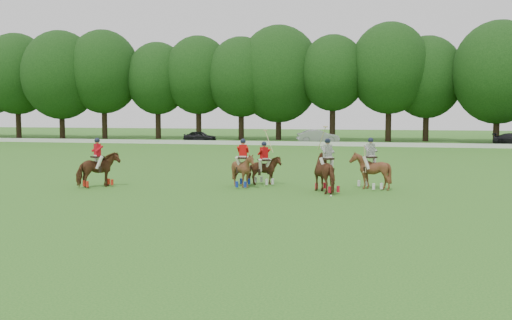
% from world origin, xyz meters
% --- Properties ---
extents(ground, '(180.00, 180.00, 0.00)m').
position_xyz_m(ground, '(0.00, 0.00, 0.00)').
color(ground, '#25631C').
rests_on(ground, ground).
extents(tree_line, '(117.98, 14.32, 14.75)m').
position_xyz_m(tree_line, '(0.26, 48.05, 8.23)').
color(tree_line, black).
rests_on(tree_line, ground).
extents(boundary_rail, '(120.00, 0.10, 0.44)m').
position_xyz_m(boundary_rail, '(0.00, 38.00, 0.22)').
color(boundary_rail, white).
rests_on(boundary_rail, ground).
extents(car_left, '(3.87, 1.57, 1.31)m').
position_xyz_m(car_left, '(-15.20, 42.50, 0.66)').
color(car_left, black).
rests_on(car_left, ground).
extents(car_mid, '(4.98, 2.78, 1.55)m').
position_xyz_m(car_mid, '(-1.20, 42.50, 0.78)').
color(car_mid, '#9C9CA1').
rests_on(car_mid, ground).
extents(polo_red_a, '(2.01, 2.15, 2.41)m').
position_xyz_m(polo_red_a, '(-7.74, 3.27, 0.88)').
color(polo_red_a, '#4D2414').
rests_on(polo_red_a, ground).
extents(polo_red_b, '(1.90, 1.89, 2.72)m').
position_xyz_m(polo_red_b, '(0.00, 5.86, 0.77)').
color(polo_red_b, '#4D2414').
rests_on(polo_red_b, ground).
extents(polo_red_c, '(1.45, 1.61, 2.37)m').
position_xyz_m(polo_red_c, '(-0.81, 4.76, 0.86)').
color(polo_red_c, '#4D2414').
rests_on(polo_red_c, ground).
extents(polo_stripe_a, '(1.95, 2.30, 3.01)m').
position_xyz_m(polo_stripe_a, '(3.35, 3.94, 0.91)').
color(polo_stripe_a, '#4D2414').
rests_on(polo_stripe_a, ground).
extents(polo_stripe_b, '(2.07, 2.12, 2.46)m').
position_xyz_m(polo_stripe_b, '(5.25, 5.39, 0.90)').
color(polo_stripe_b, '#4D2414').
rests_on(polo_stripe_b, ground).
extents(polo_ball, '(0.09, 0.09, 0.09)m').
position_xyz_m(polo_ball, '(3.64, 2.52, 0.04)').
color(polo_ball, white).
rests_on(polo_ball, ground).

